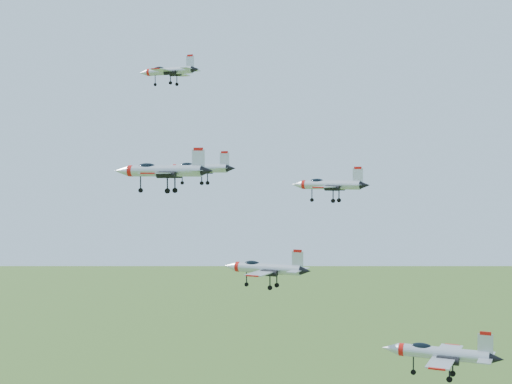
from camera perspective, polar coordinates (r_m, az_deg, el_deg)
The scene contains 6 objects.
jet_lead at distance 127.84m, azimuth -7.06°, elevation 9.59°, with size 12.20×10.19×3.26m.
jet_left_high at distance 108.89m, azimuth -4.68°, elevation 1.91°, with size 12.06×10.17×3.25m.
jet_right_high at distance 84.42m, azimuth -7.55°, elevation 1.71°, with size 12.40×10.55×3.37m.
jet_left_low at distance 107.99m, azimuth 5.83°, elevation 0.59°, with size 12.80×10.57×3.42m.
jet_right_low at distance 90.82m, azimuth 0.74°, elevation -6.11°, with size 12.14×10.12×3.24m.
jet_trail at distance 87.23m, azimuth 14.47°, elevation -12.36°, with size 13.95×11.66×3.73m.
Camera 1 is at (54.23, -87.06, 134.18)m, focal length 50.00 mm.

